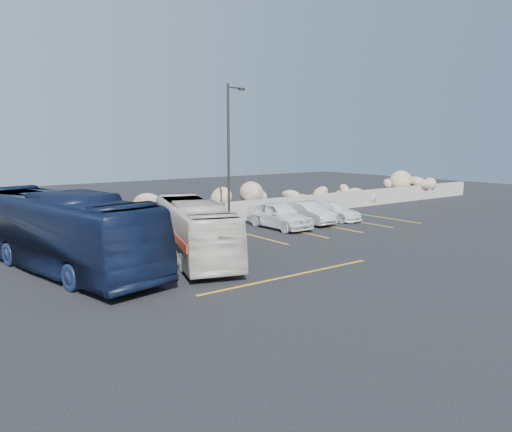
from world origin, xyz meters
TOP-DOWN VIEW (x-y plane):
  - ground at (0.00, 0.00)m, footprint 90.00×90.00m
  - seawall at (0.00, 12.00)m, footprint 60.00×0.40m
  - riprap_pile at (0.00, 13.20)m, footprint 54.00×2.80m
  - parking_lines at (4.64, 5.57)m, footprint 18.16×9.36m
  - lamppost at (2.56, 9.50)m, footprint 1.14×0.18m
  - vintage_bus at (-2.33, 4.99)m, footprint 4.70×9.02m
  - tour_coach at (-7.47, 6.20)m, footprint 4.58×11.29m
  - car_a at (5.17, 8.32)m, footprint 1.80×4.47m
  - car_b at (7.56, 8.55)m, footprint 1.48×3.96m
  - car_c at (9.83, 8.60)m, footprint 1.93×3.97m

SIDE VIEW (x-z plane):
  - ground at x=0.00m, z-range 0.00..0.00m
  - parking_lines at x=4.64m, z-range 0.00..0.01m
  - car_c at x=9.83m, z-range 0.00..1.11m
  - seawall at x=0.00m, z-range 0.00..1.20m
  - car_b at x=7.56m, z-range 0.00..1.29m
  - car_a at x=5.17m, z-range 0.00..1.52m
  - vintage_bus at x=-2.33m, z-range 0.00..2.46m
  - riprap_pile at x=0.00m, z-range 0.00..2.60m
  - tour_coach at x=-7.47m, z-range 0.00..3.06m
  - lamppost at x=2.56m, z-range 0.30..8.30m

